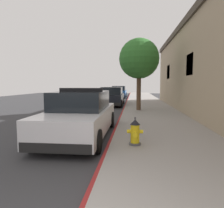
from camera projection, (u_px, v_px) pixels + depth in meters
ground_plane at (48, 117)px, 12.09m from camera, size 28.95×60.00×0.20m
sidewalk_pavement at (153, 116)px, 11.45m from camera, size 3.44×60.00×0.16m
curb_painted_edge at (121, 115)px, 11.63m from camera, size 0.08×60.00×0.16m
police_cruiser at (81, 115)px, 7.24m from camera, size 1.94×4.84×1.68m
parked_car_silver_ahead at (112, 97)px, 17.85m from camera, size 1.94×4.84×1.56m
parked_car_dark_far at (119, 92)px, 27.93m from camera, size 1.94×4.84×1.56m
fire_hydrant at (135, 132)px, 5.69m from camera, size 0.44×0.40×0.76m
street_tree at (139, 59)px, 13.16m from camera, size 2.53×2.53×4.52m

